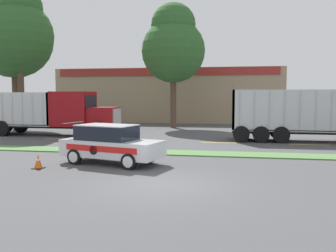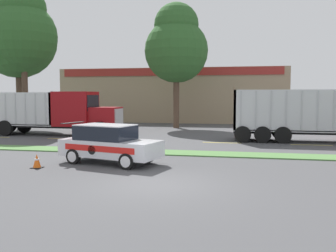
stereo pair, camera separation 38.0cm
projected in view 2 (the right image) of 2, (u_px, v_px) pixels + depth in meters
ground_plane at (156, 185)px, 12.61m from camera, size 600.00×600.00×0.00m
grass_verge at (186, 153)px, 19.28m from camera, size 120.00×1.63×0.06m
centre_line_3 at (64, 139)px, 25.82m from camera, size 2.40×0.14×0.01m
centre_line_4 at (139, 141)px, 24.75m from camera, size 2.40×0.14×0.01m
centre_line_5 at (221, 143)px, 23.68m from camera, size 2.40×0.14×0.01m
centre_line_6 at (311, 145)px, 22.62m from camera, size 2.40×0.14×0.01m
dump_truck_lead at (65, 113)px, 27.93m from camera, size 10.38×2.76×3.30m
rally_car at (109, 143)px, 16.51m from camera, size 4.77×2.90×1.75m
traffic_cone at (37, 161)px, 15.49m from camera, size 0.42×0.42×0.59m
store_building_backdrop at (178, 95)px, 45.59m from camera, size 24.88×12.10×5.92m
tree_behind_left at (23, 29)px, 32.09m from camera, size 5.73×5.73×12.42m
tree_behind_centre at (17, 31)px, 33.22m from camera, size 6.93×6.93×13.20m
tree_behind_right at (176, 45)px, 33.89m from camera, size 5.77×5.77×11.33m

